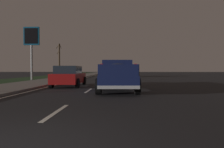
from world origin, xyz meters
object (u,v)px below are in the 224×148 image
Objects in this scene: gas_price_sign at (31,40)px; pickup_truck at (117,74)px; bare_tree_far at (59,59)px; sedan_white at (121,72)px; sedan_red at (69,76)px.

pickup_truck is at bearing -138.28° from gas_price_sign.
bare_tree_far is at bearing 0.47° from gas_price_sign.
sedan_white is at bearing -0.63° from pickup_truck.
pickup_truck is 1.24× the size of sedan_red.
sedan_white and sedan_red have the same top height.
sedan_white is at bearing -11.31° from sedan_red.
sedan_white is 0.75× the size of bare_tree_far.
sedan_red is 21.62m from bare_tree_far.
sedan_white is at bearing -45.41° from gas_price_sign.
bare_tree_far reaches higher than sedan_red.
pickup_truck is at bearing 179.37° from sedan_white.
sedan_white is 0.69× the size of gas_price_sign.
sedan_white is 11.19m from bare_tree_far.
gas_price_sign is 11.48m from bare_tree_far.
pickup_truck is 16.37m from gas_price_sign.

